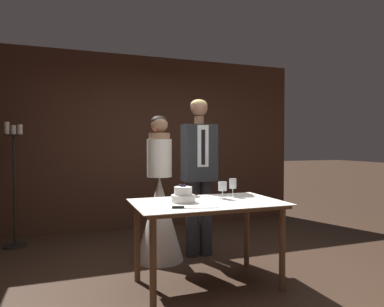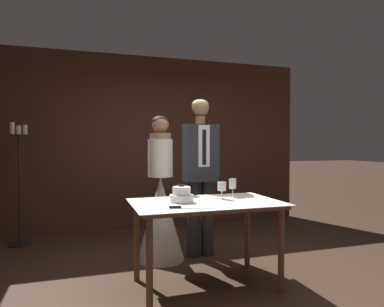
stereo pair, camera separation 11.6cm
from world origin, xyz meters
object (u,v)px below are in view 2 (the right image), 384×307
wine_glass_near (233,184)px  wine_glass_middle (222,187)px  tiered_cake (182,195)px  groom (200,170)px  cake_table (206,212)px  bride (161,208)px  candle_stand (19,183)px  cake_knife (183,207)px

wine_glass_near → wine_glass_middle: bearing=-153.0°
tiered_cake → wine_glass_middle: 0.43m
wine_glass_middle → groom: bearing=87.0°
cake_table → tiered_cake: tiered_cake is taller
wine_glass_middle → bride: bride is taller
wine_glass_near → candle_stand: candle_stand is taller
cake_knife → wine_glass_near: 0.78m
tiered_cake → candle_stand: bearing=130.6°
tiered_cake → bride: (-0.02, 0.80, -0.25)m
wine_glass_near → tiered_cake: bearing=-166.8°
cake_knife → candle_stand: candle_stand is taller
candle_stand → bride: bearing=-34.5°
tiered_cake → wine_glass_middle: wine_glass_middle is taller
wine_glass_near → candle_stand: 2.84m
cake_knife → groom: size_ratio=0.21×
groom → bride: bearing=179.9°
wine_glass_near → wine_glass_middle: size_ratio=1.11×
cake_table → candle_stand: size_ratio=0.85×
tiered_cake → cake_knife: 0.31m
cake_table → bride: (-0.24, 0.84, -0.10)m
groom → tiered_cake: bearing=-120.1°
cake_table → bride: 0.88m
cake_table → cake_knife: bearing=-139.3°
groom → candle_stand: size_ratio=1.15×
tiered_cake → wine_glass_middle: bearing=7.8°
tiered_cake → groom: size_ratio=0.12×
tiered_cake → wine_glass_near: (0.57, 0.13, 0.07)m
cake_knife → candle_stand: (-1.57, 2.21, 0.02)m
cake_table → groom: (0.24, 0.84, 0.32)m
candle_stand → wine_glass_middle: bearing=-42.0°
wine_glass_middle → groom: groom is taller
wine_glass_middle → bride: (-0.44, 0.74, -0.31)m
wine_glass_middle → candle_stand: (-2.06, 1.85, -0.09)m
bride → groom: groom is taller
cake_knife → groom: 1.23m
wine_glass_near → groom: groom is taller
cake_table → groom: bearing=74.0°
cake_knife → wine_glass_near: wine_glass_near is taller
candle_stand → groom: bearing=-28.0°
cake_table → bride: bride is taller
wine_glass_middle → bride: size_ratio=0.10×
tiered_cake → candle_stand: (-1.64, 1.91, -0.03)m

